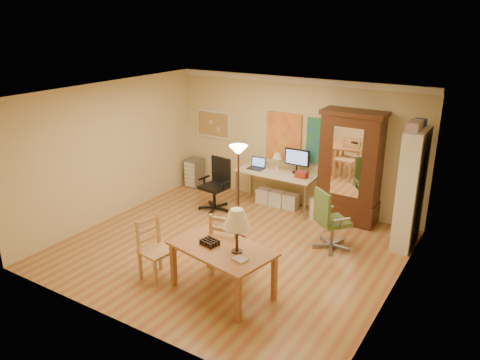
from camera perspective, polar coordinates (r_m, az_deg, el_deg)
The scene contains 16 objects.
floor at distance 8.28m, azimuth -1.22°, elevation -8.36°, with size 5.50×5.50×0.00m, color #9B5B37.
crown_molding at distance 9.55m, azimuth 6.92°, elevation 12.01°, with size 5.50×0.08×0.12m, color white.
corkboard at distance 10.77m, azimuth -3.27°, elevation 6.82°, with size 0.90×0.04×0.62m, color tan.
art_panel_left at distance 9.89m, azimuth 5.35°, elevation 5.29°, with size 0.80×0.04×1.00m, color yellow.
art_panel_right at distance 9.53m, azimuth 10.19°, elevation 4.53°, with size 0.75×0.04×0.95m, color #27639E.
dining_table at distance 6.64m, azimuth -1.57°, elevation -7.34°, with size 1.61×1.15×1.38m.
ladder_chair_back at distance 7.32m, azimuth -1.46°, elevation -7.99°, with size 0.55×0.53×1.05m.
ladder_chair_left at distance 7.35m, azimuth -10.25°, elevation -8.52°, with size 0.50×0.52×0.97m.
torchiere_lamp at distance 8.07m, azimuth -0.19°, elevation 1.82°, with size 0.32×0.32×1.76m.
computer_desk at distance 9.88m, azimuth 4.74°, elevation -0.66°, with size 1.70×0.74×1.28m.
office_chair_black at distance 9.77m, azimuth -3.00°, elevation -1.97°, with size 0.67×0.67×1.09m.
office_chair_green at distance 8.31m, azimuth 10.93°, elevation -6.35°, with size 0.70×0.70×1.09m.
drawer_cart at distance 11.13m, azimuth -5.58°, elevation 0.93°, with size 0.33×0.40×0.66m.
armoire at distance 9.25m, azimuth 13.23°, elevation 0.66°, with size 1.20×0.57×2.20m.
bookshelf at distance 8.50m, azimuth 20.10°, elevation -1.12°, with size 0.32×0.84×2.11m.
wastebin at distance 9.48m, azimuth 9.42°, elevation -3.50°, with size 0.33×0.33×0.41m, color silver.
Camera 1 is at (4.01, -6.11, 3.88)m, focal length 35.00 mm.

